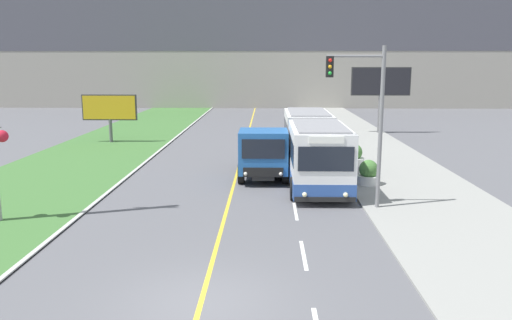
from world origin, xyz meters
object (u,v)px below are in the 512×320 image
(traffic_light_mast, at_px, (366,108))
(billboard_large, at_px, (381,84))
(dump_truck, at_px, (264,154))
(planter_round_third, at_px, (340,143))
(planter_round_second, at_px, (354,156))
(billboard_small, at_px, (109,109))
(city_bus, at_px, (312,146))
(planter_round_near, at_px, (368,174))

(traffic_light_mast, relative_size, billboard_large, 1.18)
(dump_truck, relative_size, planter_round_third, 5.46)
(traffic_light_mast, distance_m, planter_round_second, 9.33)
(dump_truck, xyz_separation_m, traffic_light_mast, (4.02, -5.24, 2.78))
(traffic_light_mast, height_order, billboard_small, traffic_light_mast)
(dump_truck, bearing_deg, planter_round_second, 33.16)
(traffic_light_mast, bearing_deg, planter_round_second, 82.68)
(dump_truck, bearing_deg, billboard_large, 60.66)
(planter_round_third, bearing_deg, billboard_small, 167.88)
(city_bus, bearing_deg, traffic_light_mast, -76.16)
(traffic_light_mast, distance_m, planter_round_third, 13.78)
(planter_round_near, bearing_deg, planter_round_second, 88.90)
(planter_round_near, relative_size, planter_round_second, 0.98)
(planter_round_near, relative_size, planter_round_third, 1.05)
(billboard_large, relative_size, planter_round_second, 4.53)
(billboard_large, height_order, planter_round_third, billboard_large)
(traffic_light_mast, height_order, planter_round_second, traffic_light_mast)
(planter_round_second, bearing_deg, billboard_small, 153.55)
(planter_round_near, bearing_deg, billboard_large, 76.24)
(city_bus, xyz_separation_m, planter_round_near, (2.50, -2.16, -0.97))
(planter_round_third, bearing_deg, city_bus, -108.83)
(dump_truck, distance_m, planter_round_near, 5.26)
(planter_round_second, bearing_deg, traffic_light_mast, -97.32)
(billboard_large, height_order, planter_round_second, billboard_large)
(traffic_light_mast, relative_size, planter_round_near, 5.45)
(planter_round_second, distance_m, planter_round_third, 4.70)
(planter_round_third, bearing_deg, planter_round_near, -89.77)
(billboard_large, height_order, planter_round_near, billboard_large)
(planter_round_near, xyz_separation_m, planter_round_second, (0.09, 4.70, 0.01))
(billboard_small, height_order, planter_round_near, billboard_small)
(dump_truck, xyz_separation_m, billboard_large, (9.50, 16.91, 2.83))
(dump_truck, relative_size, planter_round_second, 5.09)
(dump_truck, relative_size, billboard_large, 1.12)
(city_bus, xyz_separation_m, dump_truck, (-2.53, -0.81, -0.26))
(city_bus, distance_m, planter_round_second, 3.75)
(city_bus, xyz_separation_m, billboard_small, (-13.93, 10.76, 0.94))
(city_bus, height_order, traffic_light_mast, traffic_light_mast)
(city_bus, bearing_deg, planter_round_third, 71.17)
(city_bus, relative_size, billboard_large, 2.23)
(city_bus, bearing_deg, planter_round_near, -40.78)
(dump_truck, distance_m, billboard_large, 19.60)
(traffic_light_mast, bearing_deg, billboard_small, 132.53)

